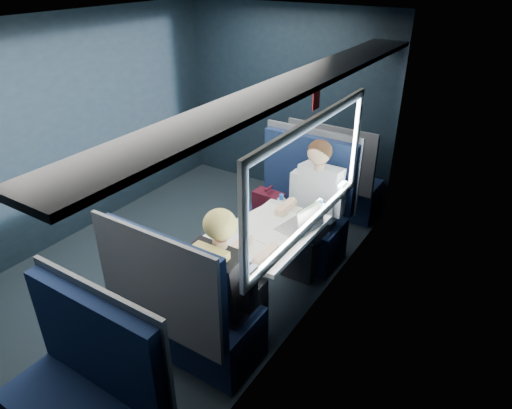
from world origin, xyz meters
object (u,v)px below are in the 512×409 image
Objects in this scene: laptop at (303,223)px; man at (314,202)px; woman at (226,279)px; cup at (319,216)px; seat_bay_near at (297,214)px; bottle_small at (320,213)px; seat_row_front at (334,182)px; table at (269,239)px; seat_row_back at (86,404)px; seat_bay_far at (187,314)px.

man is at bearing 106.70° from laptop.
woman is 3.63× the size of laptop.
cup is (0.20, -0.31, 0.06)m from man.
man is (0.26, -0.17, 0.30)m from seat_bay_near.
man is 0.45m from bottle_small.
man is 1.00× the size of woman.
seat_bay_near is 15.47× the size of cup.
cup is (-0.03, 0.06, -0.06)m from bottle_small.
seat_row_front is at bearing 108.05° from bottle_small.
bottle_small is (0.49, -0.54, 0.42)m from seat_bay_near.
seat_row_back reaches higher than table.
bottle_small is at bearing 67.91° from laptop.
woman is at bearing 33.82° from seat_bay_far.
seat_bay_near is 0.93m from seat_row_front.
laptop is (0.42, -0.71, 0.39)m from seat_bay_near.
table is 0.86× the size of seat_row_back.
seat_bay_near is 3.46× the size of laptop.
seat_bay_near is at bearing 90.27° from seat_bay_far.
seat_bay_far is 1.36m from bottle_small.
laptop is (0.41, -1.64, 0.40)m from seat_row_front.
woman is at bearing -80.69° from seat_bay_near.
seat_bay_near is at bearing 99.31° from woman.
seat_bay_far is 2.67m from seat_row_front.
laptop is 0.23m from cup.
seat_bay_far is 0.95× the size of woman.
seat_bay_far is (0.01, -1.74, -0.01)m from seat_bay_near.
seat_row_back is 0.88× the size of man.
seat_row_back reaches higher than cup.
table is at bearing -77.61° from seat_bay_near.
laptop is at bearing 79.45° from woman.
seat_row_front is at bearing 102.83° from man.
woman is at bearing -102.49° from bottle_small.
man is 5.75× the size of bottle_small.
table is at bearing 78.22° from seat_bay_far.
man is at bearing 84.48° from table.
woman is (0.25, -2.50, 0.32)m from seat_row_front.
man is at bearing 121.60° from bottle_small.
cup is (0.45, -0.48, 0.36)m from seat_bay_near.
seat_row_back is at bearing -102.72° from bottle_small.
seat_bay_far reaches higher than seat_row_back.
seat_row_back is at bearing -90.00° from seat_bay_far.
table is 0.79× the size of seat_bay_near.
seat_bay_far reaches higher than bottle_small.
man is at bearing 122.03° from cup.
woman is at bearing -100.55° from laptop.
seat_bay_far is at bearing -90.00° from seat_row_front.
seat_row_back is at bearing -95.72° from man.
woman is at bearing 77.07° from seat_row_back.
seat_bay_near is 0.95× the size of woman.
seat_row_back is 14.24× the size of cup.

